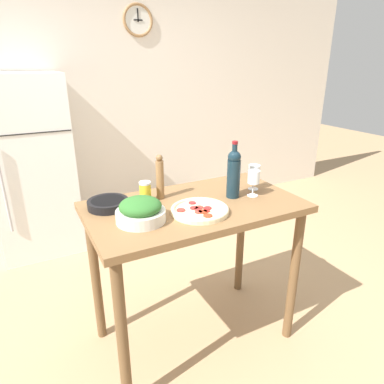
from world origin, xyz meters
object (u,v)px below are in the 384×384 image
Objects in this scene: homemade_pizza at (200,210)px; cast_iron_skillet at (109,203)px; wine_glass_near at (254,178)px; wine_glass_far at (254,173)px; wine_bottle at (234,173)px; salt_canister at (145,192)px; refrigerator at (32,166)px; pepper_mill at (160,177)px; salad_bowl at (141,211)px.

homemade_pizza is 0.50m from cast_iron_skillet.
wine_glass_near and wine_glass_far have the same top height.
cast_iron_skillet is (-0.80, 0.22, -0.09)m from wine_glass_near.
wine_bottle is 2.77× the size of salt_canister.
refrigerator reaches higher than wine_glass_near.
salt_canister is (-0.20, 0.27, 0.05)m from homemade_pizza.
pepper_mill is (-0.39, 0.18, -0.02)m from wine_bottle.
wine_glass_near reaches higher than homemade_pizza.
refrigerator reaches higher than salad_bowl.
wine_glass_far reaches higher than salt_canister.
salt_canister is at bearing 161.07° from wine_glass_near.
wine_glass_near reaches higher than salt_canister.
salad_bowl is 0.25m from salt_canister.
wine_glass_far is 1.31× the size of salt_canister.
pepper_mill is 0.12m from salt_canister.
wine_glass_near is at bearing 1.80° from salad_bowl.
homemade_pizza is at bearing -170.15° from wine_glass_near.
salad_bowl is (-0.78, -0.11, -0.05)m from wine_glass_far.
wine_bottle is 1.34× the size of salad_bowl.
salt_canister is (-0.48, 0.16, -0.09)m from wine_bottle.
wine_glass_near is at bearing -20.10° from wine_bottle.
pepper_mill is 0.85× the size of homemade_pizza.
cast_iron_skillet is (0.31, -1.55, 0.16)m from refrigerator.
refrigerator is at bearing 125.11° from wine_glass_far.
wine_glass_near is at bearing -57.90° from refrigerator.
homemade_pizza is at bearing -35.36° from cast_iron_skillet.
wine_bottle is 0.72m from cast_iron_skillet.
wine_glass_near is 0.71m from salad_bowl.
refrigerator is 13.31× the size of salt_canister.
salt_canister is 0.21m from cast_iron_skillet.
cast_iron_skillet is at bearing 144.64° from homemade_pizza.
homemade_pizza is (0.31, -0.05, -0.04)m from salad_bowl.
homemade_pizza is at bearing -8.56° from salad_bowl.
refrigerator is 5.22× the size of homemade_pizza.
salt_canister is 0.35× the size of cast_iron_skillet.
salt_canister is (-0.60, 0.20, -0.05)m from wine_glass_near.
refrigerator is 1.69m from pepper_mill.
refrigerator reaches higher than homemade_pizza.
salt_canister is at bearing -71.83° from refrigerator.
homemade_pizza is at bearing -161.32° from wine_glass_far.
wine_glass_near is (0.11, -0.04, -0.04)m from wine_bottle.
homemade_pizza is 0.34m from salt_canister.
wine_glass_far reaches higher than homemade_pizza.
refrigerator is at bearing 122.10° from wine_glass_near.
wine_glass_near is 0.84m from cast_iron_skillet.
cast_iron_skillet is (-0.21, 0.02, -0.04)m from salt_canister.
wine_bottle is 2.13× the size of wine_glass_far.
wine_glass_near is 0.63m from salt_canister.
refrigerator reaches higher than wine_glass_far.
wine_glass_near is 1.00× the size of wine_glass_far.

